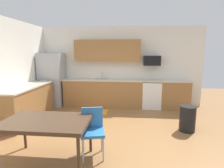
{
  "coord_description": "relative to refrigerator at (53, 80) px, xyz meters",
  "views": [
    {
      "loc": [
        0.47,
        -3.76,
        1.81
      ],
      "look_at": [
        0.0,
        1.0,
        1.0
      ],
      "focal_mm": 29.29,
      "sensor_mm": 36.0,
      "label": 1
    }
  ],
  "objects": [
    {
      "name": "sink_basin",
      "position": [
        1.69,
        0.08,
        -0.03
      ],
      "size": [
        0.48,
        0.4,
        0.14
      ],
      "primitive_type": "cube",
      "color": "#A5A8AD",
      "rests_on": "countertop_back"
    },
    {
      "name": "upper_cabinets_back",
      "position": [
        1.88,
        0.21,
        0.99
      ],
      "size": [
        2.2,
        0.34,
        0.7
      ],
      "primitive_type": "cube",
      "color": "olive"
    },
    {
      "name": "cabinet_run_left",
      "position": [
        -0.12,
        -1.42,
        -0.46
      ],
      "size": [
        0.6,
        2.0,
        0.9
      ],
      "primitive_type": "cube",
      "color": "olive",
      "rests_on": "ground"
    },
    {
      "name": "ground_plane",
      "position": [
        2.18,
        -2.22,
        -0.91
      ],
      "size": [
        12.0,
        12.0,
        0.0
      ],
      "primitive_type": "plane",
      "color": "olive"
    },
    {
      "name": "microwave",
      "position": [
        3.36,
        0.18,
        0.66
      ],
      "size": [
        0.54,
        0.36,
        0.32
      ],
      "primitive_type": "cube",
      "color": "black"
    },
    {
      "name": "sink_faucet",
      "position": [
        1.69,
        0.26,
        0.13
      ],
      "size": [
        0.02,
        0.02,
        0.24
      ],
      "primitive_type": "cylinder",
      "color": "#B2B5BA",
      "rests_on": "countertop_back"
    },
    {
      "name": "countertop_back",
      "position": [
        2.18,
        0.08,
        0.01
      ],
      "size": [
        4.8,
        0.64,
        0.04
      ],
      "primitive_type": "cube",
      "color": "beige",
      "rests_on": "cabinet_run_back"
    },
    {
      "name": "refrigerator",
      "position": [
        0.0,
        0.0,
        0.0
      ],
      "size": [
        0.76,
        0.7,
        1.81
      ],
      "primitive_type": "cube",
      "color": "#9EA0A5",
      "rests_on": "ground"
    },
    {
      "name": "floor_mat",
      "position": [
        1.62,
        -0.57,
        -0.9
      ],
      "size": [
        0.7,
        0.5,
        0.01
      ],
      "primitive_type": "cube",
      "color": "orange",
      "rests_on": "ground"
    },
    {
      "name": "oven_range",
      "position": [
        3.36,
        0.08,
        -0.45
      ],
      "size": [
        0.6,
        0.6,
        0.91
      ],
      "color": "white",
      "rests_on": "ground"
    },
    {
      "name": "wall_back",
      "position": [
        2.18,
        0.43,
        0.44
      ],
      "size": [
        5.8,
        0.1,
        2.7
      ],
      "primitive_type": "cube",
      "color": "white",
      "rests_on": "ground"
    },
    {
      "name": "chair_near_table",
      "position": [
        2.01,
        -2.98,
        -0.4
      ],
      "size": [
        0.48,
        0.48,
        0.85
      ],
      "color": "#2D72B7",
      "rests_on": "ground"
    },
    {
      "name": "trash_bin",
      "position": [
        4.01,
        -1.76,
        -0.61
      ],
      "size": [
        0.36,
        0.36,
        0.6
      ],
      "primitive_type": "cylinder",
      "color": "black",
      "rests_on": "ground"
    },
    {
      "name": "cabinet_run_back_right",
      "position": [
        4.12,
        0.08,
        -0.46
      ],
      "size": [
        0.92,
        0.6,
        0.9
      ],
      "primitive_type": "cube",
      "color": "olive",
      "rests_on": "ground"
    },
    {
      "name": "countertop_left",
      "position": [
        -0.12,
        -1.42,
        0.01
      ],
      "size": [
        0.64,
        2.0,
        0.04
      ],
      "primitive_type": "cube",
      "color": "beige",
      "rests_on": "cabinet_run_left"
    },
    {
      "name": "cabinet_run_back",
      "position": [
        1.75,
        0.08,
        -0.46
      ],
      "size": [
        2.63,
        0.6,
        0.9
      ],
      "primitive_type": "cube",
      "color": "olive",
      "rests_on": "ground"
    },
    {
      "name": "dining_table",
      "position": [
        1.31,
        -3.27,
        -0.23
      ],
      "size": [
        1.4,
        0.9,
        0.73
      ],
      "color": "#422D1E",
      "rests_on": "ground"
    }
  ]
}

